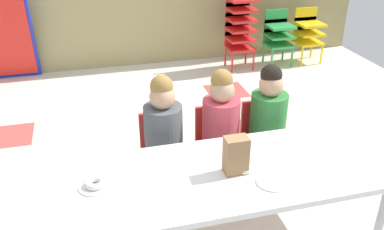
# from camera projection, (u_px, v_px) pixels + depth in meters

# --- Properties ---
(ground_plane) EXTENTS (6.13, 5.02, 0.02)m
(ground_plane) POSITION_uv_depth(u_px,v_px,m) (175.00, 170.00, 3.38)
(ground_plane) COLOR silver
(craft_table) EXTENTS (2.03, 0.74, 0.55)m
(craft_table) POSITION_uv_depth(u_px,v_px,m) (211.00, 180.00, 2.38)
(craft_table) COLOR white
(craft_table) RESTS_ON ground_plane
(seated_child_near_camera) EXTENTS (0.32, 0.31, 0.92)m
(seated_child_near_camera) POSITION_uv_depth(u_px,v_px,m) (163.00, 127.00, 2.84)
(seated_child_near_camera) COLOR red
(seated_child_near_camera) RESTS_ON ground_plane
(seated_child_middle_seat) EXTENTS (0.34, 0.34, 0.92)m
(seated_child_middle_seat) POSITION_uv_depth(u_px,v_px,m) (221.00, 120.00, 2.93)
(seated_child_middle_seat) COLOR red
(seated_child_middle_seat) RESTS_ON ground_plane
(seated_child_far_right) EXTENTS (0.32, 0.31, 0.92)m
(seated_child_far_right) POSITION_uv_depth(u_px,v_px,m) (268.00, 114.00, 3.01)
(seated_child_far_right) COLOR red
(seated_child_far_right) RESTS_ON ground_plane
(kid_chair_red_stack) EXTENTS (0.32, 0.30, 1.04)m
(kid_chair_red_stack) POSITION_uv_depth(u_px,v_px,m) (240.00, 22.00, 5.16)
(kid_chair_red_stack) COLOR red
(kid_chair_red_stack) RESTS_ON ground_plane
(kid_chair_green_stack) EXTENTS (0.32, 0.30, 0.68)m
(kid_chair_green_stack) POSITION_uv_depth(u_px,v_px,m) (278.00, 34.00, 5.37)
(kid_chair_green_stack) COLOR green
(kid_chair_green_stack) RESTS_ON ground_plane
(kid_chair_yellow_stack) EXTENTS (0.32, 0.30, 0.68)m
(kid_chair_yellow_stack) POSITION_uv_depth(u_px,v_px,m) (308.00, 31.00, 5.46)
(kid_chair_yellow_stack) COLOR yellow
(kid_chair_yellow_stack) RESTS_ON ground_plane
(paper_bag_brown) EXTENTS (0.13, 0.09, 0.22)m
(paper_bag_brown) POSITION_uv_depth(u_px,v_px,m) (236.00, 155.00, 2.33)
(paper_bag_brown) COLOR #9E754C
(paper_bag_brown) RESTS_ON craft_table
(paper_plate_near_edge) EXTENTS (0.18, 0.18, 0.01)m
(paper_plate_near_edge) POSITION_uv_depth(u_px,v_px,m) (96.00, 186.00, 2.25)
(paper_plate_near_edge) COLOR white
(paper_plate_near_edge) RESTS_ON craft_table
(paper_plate_center_table) EXTENTS (0.18, 0.18, 0.01)m
(paper_plate_center_table) POSITION_uv_depth(u_px,v_px,m) (272.00, 182.00, 2.28)
(paper_plate_center_table) COLOR white
(paper_plate_center_table) RESTS_ON craft_table
(donut_powdered_on_plate) EXTENTS (0.11, 0.11, 0.03)m
(donut_powdered_on_plate) POSITION_uv_depth(u_px,v_px,m) (95.00, 183.00, 2.24)
(donut_powdered_on_plate) COLOR white
(donut_powdered_on_plate) RESTS_ON craft_table
(donut_powdered_loose) EXTENTS (0.10, 0.10, 0.03)m
(donut_powdered_loose) POSITION_uv_depth(u_px,v_px,m) (243.00, 168.00, 2.38)
(donut_powdered_loose) COLOR white
(donut_powdered_loose) RESTS_ON craft_table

